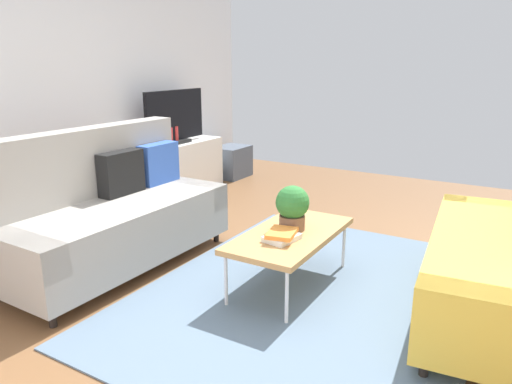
# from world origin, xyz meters

# --- Properties ---
(ground_plane) EXTENTS (7.68, 7.68, 0.00)m
(ground_plane) POSITION_xyz_m (0.00, 0.00, 0.00)
(ground_plane) COLOR brown
(wall_far) EXTENTS (6.40, 0.12, 2.90)m
(wall_far) POSITION_xyz_m (0.00, 2.80, 1.45)
(wall_far) COLOR silver
(wall_far) RESTS_ON ground_plane
(area_rug) EXTENTS (2.90, 2.20, 0.01)m
(area_rug) POSITION_xyz_m (-0.11, -0.11, 0.01)
(area_rug) COLOR slate
(area_rug) RESTS_ON ground_plane
(couch_beige) EXTENTS (1.91, 0.87, 1.10)m
(couch_beige) POSITION_xyz_m (-0.44, 1.51, 0.45)
(couch_beige) COLOR gray
(couch_beige) RESTS_ON ground_plane
(coffee_table) EXTENTS (1.10, 0.56, 0.42)m
(coffee_table) POSITION_xyz_m (-0.06, 0.09, 0.39)
(coffee_table) COLOR #B7844C
(coffee_table) RESTS_ON ground_plane
(tv_console) EXTENTS (1.40, 0.44, 0.64)m
(tv_console) POSITION_xyz_m (1.49, 2.46, 0.32)
(tv_console) COLOR silver
(tv_console) RESTS_ON ground_plane
(tv) EXTENTS (1.00, 0.20, 0.64)m
(tv) POSITION_xyz_m (1.49, 2.44, 0.95)
(tv) COLOR black
(tv) RESTS_ON tv_console
(storage_trunk) EXTENTS (0.52, 0.40, 0.44)m
(storage_trunk) POSITION_xyz_m (2.59, 2.36, 0.22)
(storage_trunk) COLOR #4C5666
(storage_trunk) RESTS_ON ground_plane
(potted_plant) EXTENTS (0.25, 0.25, 0.33)m
(potted_plant) POSITION_xyz_m (-0.00, 0.11, 0.60)
(potted_plant) COLOR brown
(potted_plant) RESTS_ON coffee_table
(table_book_0) EXTENTS (0.27, 0.22, 0.04)m
(table_book_0) POSITION_xyz_m (-0.23, 0.07, 0.44)
(table_book_0) COLOR silver
(table_book_0) RESTS_ON coffee_table
(table_book_1) EXTENTS (0.27, 0.23, 0.03)m
(table_book_1) POSITION_xyz_m (-0.23, 0.07, 0.47)
(table_book_1) COLOR orange
(table_book_1) RESTS_ON table_book_0
(vase_0) EXTENTS (0.12, 0.12, 0.17)m
(vase_0) POSITION_xyz_m (0.91, 2.51, 0.73)
(vase_0) COLOR silver
(vase_0) RESTS_ON tv_console
(vase_1) EXTENTS (0.11, 0.11, 0.19)m
(vase_1) POSITION_xyz_m (1.10, 2.51, 0.73)
(vase_1) COLOR #B24C4C
(vase_1) RESTS_ON tv_console
(bottle_0) EXTENTS (0.05, 0.05, 0.16)m
(bottle_0) POSITION_xyz_m (1.27, 2.42, 0.72)
(bottle_0) COLOR purple
(bottle_0) RESTS_ON tv_console
(bottle_1) EXTENTS (0.06, 0.06, 0.21)m
(bottle_1) POSITION_xyz_m (1.37, 2.42, 0.74)
(bottle_1) COLOR red
(bottle_1) RESTS_ON tv_console
(bottle_2) EXTENTS (0.05, 0.05, 0.21)m
(bottle_2) POSITION_xyz_m (1.48, 2.42, 0.74)
(bottle_2) COLOR red
(bottle_2) RESTS_ON tv_console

